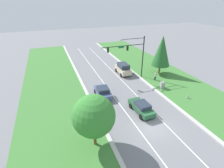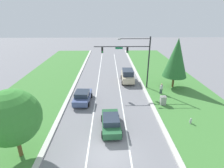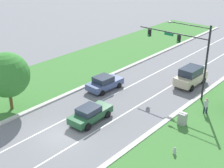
# 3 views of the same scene
# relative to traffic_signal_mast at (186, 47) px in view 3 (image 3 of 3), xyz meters

# --- Properties ---
(ground_plane) EXTENTS (160.00, 160.00, 0.00)m
(ground_plane) POSITION_rel_traffic_signal_mast_xyz_m (-3.79, -14.11, -5.38)
(ground_plane) COLOR slate
(curb_strip_right) EXTENTS (0.50, 90.00, 0.15)m
(curb_strip_right) POSITION_rel_traffic_signal_mast_xyz_m (1.86, -14.11, -5.31)
(curb_strip_right) COLOR beige
(curb_strip_right) RESTS_ON ground_plane
(curb_strip_left) EXTENTS (0.50, 90.00, 0.15)m
(curb_strip_left) POSITION_rel_traffic_signal_mast_xyz_m (-9.44, -14.11, -5.31)
(curb_strip_left) COLOR beige
(curb_strip_left) RESTS_ON ground_plane
(lane_stripe_inner_left) EXTENTS (0.14, 81.00, 0.01)m
(lane_stripe_inner_left) POSITION_rel_traffic_signal_mast_xyz_m (-5.59, -14.11, -5.38)
(lane_stripe_inner_left) COLOR white
(lane_stripe_inner_left) RESTS_ON ground_plane
(lane_stripe_inner_right) EXTENTS (0.14, 81.00, 0.01)m
(lane_stripe_inner_right) POSITION_rel_traffic_signal_mast_xyz_m (-1.99, -14.11, -5.38)
(lane_stripe_inner_right) COLOR white
(lane_stripe_inner_right) RESTS_ON ground_plane
(traffic_signal_mast) EXTENTS (8.35, 0.41, 8.05)m
(traffic_signal_mast) POSITION_rel_traffic_signal_mast_xyz_m (0.00, 0.00, 0.00)
(traffic_signal_mast) COLOR black
(traffic_signal_mast) RESTS_ON ground_plane
(slate_blue_sedan) EXTENTS (2.31, 4.44, 1.63)m
(slate_blue_sedan) POSITION_rel_traffic_signal_mast_xyz_m (-7.23, -4.71, -4.57)
(slate_blue_sedan) COLOR #475684
(slate_blue_sedan) RESTS_ON ground_plane
(forest_sedan) EXTENTS (2.13, 4.58, 1.56)m
(forest_sedan) POSITION_rel_traffic_signal_mast_xyz_m (-3.55, -10.74, -4.58)
(forest_sedan) COLOR #235633
(forest_sedan) RESTS_ON ground_plane
(champagne_suv) EXTENTS (2.24, 4.66, 2.22)m
(champagne_suv) POSITION_rel_traffic_signal_mast_xyz_m (-0.44, 2.74, -4.25)
(champagne_suv) COLOR beige
(champagne_suv) RESTS_ON ground_plane
(utility_cabinet) EXTENTS (0.70, 0.60, 1.22)m
(utility_cabinet) POSITION_rel_traffic_signal_mast_xyz_m (3.28, -5.75, -4.77)
(utility_cabinet) COLOR #9E9E99
(utility_cabinet) RESTS_ON ground_plane
(pedestrian) EXTENTS (0.43, 0.34, 1.69)m
(pedestrian) POSITION_rel_traffic_signal_mast_xyz_m (3.97, -2.47, -4.44)
(pedestrian) COLOR #232842
(pedestrian) RESTS_ON ground_plane
(fire_hydrant) EXTENTS (0.34, 0.20, 0.70)m
(fire_hydrant) POSITION_rel_traffic_signal_mast_xyz_m (5.04, -10.04, -5.04)
(fire_hydrant) COLOR #B7B7BC
(fire_hydrant) RESTS_ON ground_plane
(oak_near_left_tree) EXTENTS (4.38, 4.38, 5.94)m
(oak_near_left_tree) POSITION_rel_traffic_signal_mast_xyz_m (-11.10, -14.27, -1.64)
(oak_near_left_tree) COLOR brown
(oak_near_left_tree) RESTS_ON ground_plane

